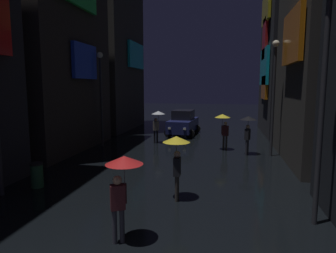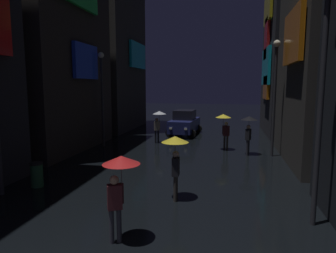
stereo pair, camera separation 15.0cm
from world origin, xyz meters
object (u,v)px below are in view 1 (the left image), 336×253
at_px(car_distant, 183,123).
at_px(streetlamp_right_far, 274,86).
at_px(streetlamp_right_near, 324,82).
at_px(pedestrian_midstreet_left_yellow, 223,122).
at_px(pedestrian_midstreet_centre_clear, 158,118).
at_px(pedestrian_far_right_red, 122,175).
at_px(pedestrian_near_crossing_yellow, 177,150).
at_px(pedestrian_foreground_right_black, 248,125).
at_px(trash_bin, 37,175).
at_px(streetlamp_left_far, 101,89).

height_order(car_distant, streetlamp_right_far, streetlamp_right_far).
bearing_deg(streetlamp_right_near, pedestrian_midstreet_left_yellow, 105.51).
height_order(pedestrian_midstreet_centre_clear, car_distant, pedestrian_midstreet_centre_clear).
height_order(pedestrian_far_right_red, car_distant, pedestrian_far_right_red).
bearing_deg(pedestrian_far_right_red, pedestrian_near_crossing_yellow, 74.53).
distance_m(pedestrian_foreground_right_black, streetlamp_right_far, 2.43).
bearing_deg(pedestrian_far_right_red, streetlamp_right_near, 21.26).
relative_size(pedestrian_midstreet_centre_clear, pedestrian_foreground_right_black, 1.00).
bearing_deg(streetlamp_right_near, pedestrian_far_right_red, -158.74).
distance_m(pedestrian_midstreet_centre_clear, car_distant, 3.88).
bearing_deg(pedestrian_far_right_red, pedestrian_midstreet_left_yellow, 78.61).
height_order(pedestrian_midstreet_centre_clear, pedestrian_foreground_right_black, same).
distance_m(pedestrian_near_crossing_yellow, car_distant, 13.31).
bearing_deg(pedestrian_near_crossing_yellow, streetlamp_right_far, 60.70).
bearing_deg(pedestrian_near_crossing_yellow, trash_bin, 177.89).
height_order(pedestrian_near_crossing_yellow, streetlamp_right_far, streetlamp_right_far).
bearing_deg(pedestrian_midstreet_centre_clear, pedestrian_midstreet_left_yellow, -17.79).
bearing_deg(pedestrian_midstreet_left_yellow, streetlamp_right_near, -74.49).
height_order(streetlamp_right_near, trash_bin, streetlamp_right_near).
xyz_separation_m(streetlamp_left_far, streetlamp_right_near, (10.00, -8.95, 0.25)).
xyz_separation_m(pedestrian_far_right_red, pedestrian_midstreet_centre_clear, (-2.02, 12.53, 0.00)).
bearing_deg(streetlamp_right_far, pedestrian_near_crossing_yellow, -119.30).
relative_size(pedestrian_far_right_red, streetlamp_right_far, 0.35).
distance_m(pedestrian_midstreet_centre_clear, trash_bin, 9.77).
xyz_separation_m(pedestrian_midstreet_left_yellow, streetlamp_right_near, (2.58, -9.28, 2.17)).
relative_size(pedestrian_near_crossing_yellow, streetlamp_right_near, 0.34).
bearing_deg(trash_bin, streetlamp_right_far, 36.74).
height_order(pedestrian_midstreet_centre_clear, streetlamp_right_far, streetlamp_right_far).
bearing_deg(pedestrian_far_right_red, streetlamp_right_far, 64.46).
bearing_deg(car_distant, trash_bin, -105.73).
height_order(pedestrian_midstreet_left_yellow, streetlamp_left_far, streetlamp_left_far).
bearing_deg(pedestrian_foreground_right_black, pedestrian_midstreet_centre_clear, 157.03).
xyz_separation_m(pedestrian_midstreet_centre_clear, trash_bin, (-2.46, -9.38, -1.20)).
distance_m(pedestrian_far_right_red, streetlamp_right_near, 5.61).
relative_size(pedestrian_far_right_red, pedestrian_midstreet_left_yellow, 1.00).
bearing_deg(pedestrian_foreground_right_black, streetlamp_right_far, -2.87).
bearing_deg(pedestrian_near_crossing_yellow, car_distant, 97.08).
bearing_deg(pedestrian_midstreet_centre_clear, car_distant, 71.61).
xyz_separation_m(car_distant, streetlamp_left_far, (-4.36, -5.32, 2.67)).
xyz_separation_m(pedestrian_foreground_right_black, car_distant, (-4.40, 5.98, -0.74)).
height_order(pedestrian_foreground_right_black, trash_bin, pedestrian_foreground_right_black).
distance_m(pedestrian_far_right_red, streetlamp_right_far, 11.38).
height_order(pedestrian_midstreet_left_yellow, streetlamp_right_near, streetlamp_right_near).
distance_m(pedestrian_foreground_right_black, trash_bin, 10.74).
relative_size(pedestrian_midstreet_centre_clear, pedestrian_midstreet_left_yellow, 1.00).
bearing_deg(car_distant, pedestrian_midstreet_left_yellow, -58.38).
bearing_deg(streetlamp_right_far, streetlamp_left_far, 175.83).
height_order(pedestrian_near_crossing_yellow, streetlamp_left_far, streetlamp_left_far).
bearing_deg(pedestrian_midstreet_centre_clear, trash_bin, -104.68).
relative_size(car_distant, streetlamp_left_far, 0.73).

